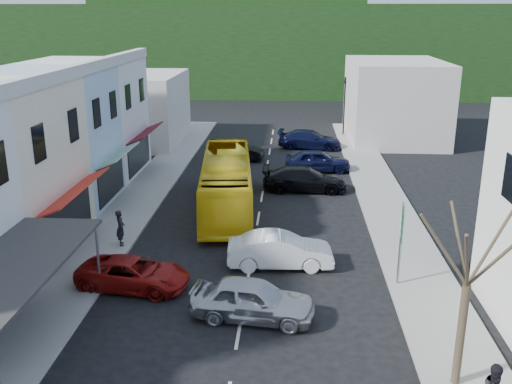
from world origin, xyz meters
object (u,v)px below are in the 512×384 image
pedestrian_left (121,229)px  car_silver (252,302)px  car_red (133,273)px  traffic_signal (344,107)px  direction_sign (400,247)px  car_white (280,252)px  bus (227,184)px  street_tree (467,285)px

pedestrian_left → car_silver: bearing=-152.6°
car_red → traffic_signal: traffic_signal is taller
car_red → direction_sign: 11.22m
car_white → car_red: 6.61m
car_red → bus: bearing=-7.3°
direction_sign → street_tree: 6.99m
car_white → street_tree: street_tree is taller
direction_sign → bus: bearing=141.3°
car_silver → street_tree: 8.06m
car_white → street_tree: (5.64, -8.42, 2.79)m
direction_sign → street_tree: bearing=-75.2°
car_silver → direction_sign: bearing=-55.4°
street_tree → traffic_signal: street_tree is taller
bus → car_white: 8.42m
car_red → direction_sign: bearing=-77.7°
car_white → traffic_signal: size_ratio=0.81×
car_silver → car_red: size_ratio=0.96×
car_red → street_tree: (11.75, -5.91, 2.79)m
car_red → direction_sign: size_ratio=1.27×
car_silver → direction_sign: size_ratio=1.22×
bus → car_red: bus is taller
car_silver → direction_sign: (5.97, 3.04, 1.11)m
car_white → pedestrian_left: 8.06m
car_red → pedestrian_left: bearing=30.7°
traffic_signal → bus: bearing=69.0°
street_tree → traffic_signal: size_ratio=1.28×
car_white → direction_sign: (5.02, -1.66, 1.11)m
direction_sign → street_tree: size_ratio=0.52×
street_tree → traffic_signal: bearing=90.6°
bus → traffic_signal: (8.54, 21.21, 1.18)m
car_red → traffic_signal: 33.45m
car_white → pedestrian_left: bearing=74.4°
traffic_signal → street_tree: bearing=91.6°
bus → car_red: bearing=-111.0°
pedestrian_left → traffic_signal: (13.10, 27.20, 1.73)m
car_white → street_tree: size_ratio=0.63×
pedestrian_left → direction_sign: (12.90, -3.36, 0.81)m
car_white → car_red: size_ratio=0.96×
car_red → street_tree: street_tree is taller
pedestrian_left → direction_sign: size_ratio=0.47×
car_white → direction_sign: size_ratio=1.22×
bus → pedestrian_left: size_ratio=6.82×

